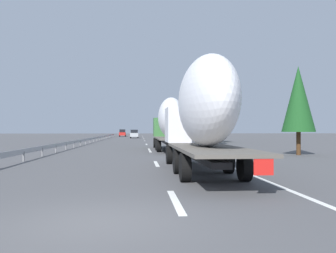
# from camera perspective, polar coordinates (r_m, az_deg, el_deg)

# --- Properties ---
(ground_plane) EXTENTS (260.00, 260.00, 0.00)m
(ground_plane) POSITION_cam_1_polar(r_m,az_deg,el_deg) (47.32, -5.70, -2.79)
(ground_plane) COLOR #4C4C4F
(lane_stripe_0) EXTENTS (3.20, 0.20, 0.01)m
(lane_stripe_0) POSITION_cam_1_polar(r_m,az_deg,el_deg) (9.51, 1.23, -11.92)
(lane_stripe_0) COLOR white
(lane_stripe_0) RESTS_ON ground_plane
(lane_stripe_1) EXTENTS (3.20, 0.20, 0.01)m
(lane_stripe_1) POSITION_cam_1_polar(r_m,az_deg,el_deg) (19.69, -1.88, -6.00)
(lane_stripe_1) COLOR white
(lane_stripe_1) RESTS_ON ground_plane
(lane_stripe_2) EXTENTS (3.20, 0.20, 0.01)m
(lane_stripe_2) POSITION_cam_1_polar(r_m,az_deg,el_deg) (30.98, -2.90, -4.00)
(lane_stripe_2) COLOR white
(lane_stripe_2) RESTS_ON ground_plane
(lane_stripe_3) EXTENTS (3.20, 0.20, 0.01)m
(lane_stripe_3) POSITION_cam_1_polar(r_m,az_deg,el_deg) (33.85, -3.05, -3.70)
(lane_stripe_3) COLOR white
(lane_stripe_3) RESTS_ON ground_plane
(lane_stripe_4) EXTENTS (3.20, 0.20, 0.01)m
(lane_stripe_4) POSITION_cam_1_polar(r_m,az_deg,el_deg) (45.65, -3.48, -2.87)
(lane_stripe_4) COLOR white
(lane_stripe_4) RESTS_ON ground_plane
(lane_stripe_5) EXTENTS (3.20, 0.20, 0.01)m
(lane_stripe_5) POSITION_cam_1_polar(r_m,az_deg,el_deg) (60.07, -3.77, -2.31)
(lane_stripe_5) COLOR white
(lane_stripe_5) RESTS_ON ground_plane
(lane_stripe_6) EXTENTS (3.20, 0.20, 0.01)m
(lane_stripe_6) POSITION_cam_1_polar(r_m,az_deg,el_deg) (61.32, -3.78, -2.27)
(lane_stripe_6) COLOR white
(lane_stripe_6) RESTS_ON ground_plane
(lane_stripe_7) EXTENTS (3.20, 0.20, 0.01)m
(lane_stripe_7) POSITION_cam_1_polar(r_m,az_deg,el_deg) (73.12, -3.93, -1.99)
(lane_stripe_7) COLOR white
(lane_stripe_7) RESTS_ON ground_plane
(lane_stripe_8) EXTENTS (3.20, 0.20, 0.01)m
(lane_stripe_8) POSITION_cam_1_polar(r_m,az_deg,el_deg) (88.17, -4.06, -1.73)
(lane_stripe_8) COLOR white
(lane_stripe_8) RESTS_ON ground_plane
(lane_stripe_9) EXTENTS (3.20, 0.20, 0.01)m
(lane_stripe_9) POSITION_cam_1_polar(r_m,az_deg,el_deg) (101.78, -4.14, -1.57)
(lane_stripe_9) COLOR white
(lane_stripe_9) RESTS_ON ground_plane
(edge_line_right) EXTENTS (110.00, 0.20, 0.01)m
(edge_line_right) POSITION_cam_1_polar(r_m,az_deg,el_deg) (52.52, 0.41, -2.57)
(edge_line_right) COLOR white
(edge_line_right) RESTS_ON ground_plane
(truck_lead) EXTENTS (13.39, 2.55, 4.67)m
(truck_lead) POSITION_cam_1_polar(r_m,az_deg,el_deg) (32.09, 0.25, 0.72)
(truck_lead) COLOR #387038
(truck_lead) RESTS_ON ground_plane
(truck_trailing) EXTENTS (12.27, 2.55, 4.89)m
(truck_trailing) POSITION_cam_1_polar(r_m,az_deg,el_deg) (15.51, 5.58, 2.51)
(truck_trailing) COLOR silver
(truck_trailing) RESTS_ON ground_plane
(car_red_compact) EXTENTS (4.04, 1.77, 1.97)m
(car_red_compact) POSITION_cam_1_polar(r_m,az_deg,el_deg) (98.35, -7.32, -1.04)
(car_red_compact) COLOR red
(car_red_compact) RESTS_ON ground_plane
(car_silver_hatch) EXTENTS (4.35, 1.80, 1.88)m
(car_silver_hatch) POSITION_cam_1_polar(r_m,az_deg,el_deg) (79.54, -5.44, -1.19)
(car_silver_hatch) COLOR #ADB2B7
(car_silver_hatch) RESTS_ON ground_plane
(road_sign) EXTENTS (0.10, 0.90, 3.22)m
(road_sign) POSITION_cam_1_polar(r_m,az_deg,el_deg) (55.70, 1.36, -0.16)
(road_sign) COLOR gray
(road_sign) RESTS_ON ground_plane
(tree_0) EXTENTS (3.78, 3.78, 6.75)m
(tree_0) POSITION_cam_1_polar(r_m,az_deg,el_deg) (75.24, 2.92, 1.25)
(tree_0) COLOR #472D19
(tree_0) RESTS_ON ground_plane
(tree_1) EXTENTS (3.36, 3.36, 5.46)m
(tree_1) POSITION_cam_1_polar(r_m,az_deg,el_deg) (57.71, 6.06, 1.26)
(tree_1) COLOR #472D19
(tree_1) RESTS_ON ground_plane
(tree_2) EXTENTS (2.44, 2.44, 6.64)m
(tree_2) POSITION_cam_1_polar(r_m,az_deg,el_deg) (28.16, 20.22, 4.15)
(tree_2) COLOR #472D19
(tree_2) RESTS_ON ground_plane
(tree_3) EXTENTS (3.86, 3.86, 7.76)m
(tree_3) POSITION_cam_1_polar(r_m,az_deg,el_deg) (83.95, 3.64, 1.48)
(tree_3) COLOR #472D19
(tree_3) RESTS_ON ground_plane
(tree_4) EXTENTS (2.49, 2.49, 5.30)m
(tree_4) POSITION_cam_1_polar(r_m,az_deg,el_deg) (46.74, 7.60, 1.43)
(tree_4) COLOR #472D19
(tree_4) RESTS_ON ground_plane
(tree_5) EXTENTS (3.96, 3.96, 5.48)m
(tree_5) POSITION_cam_1_polar(r_m,az_deg,el_deg) (54.54, 7.86, 1.33)
(tree_5) COLOR #472D19
(tree_5) RESTS_ON ground_plane
(guardrail_median) EXTENTS (94.00, 0.10, 0.76)m
(guardrail_median) POSITION_cam_1_polar(r_m,az_deg,el_deg) (50.76, -12.43, -1.98)
(guardrail_median) COLOR #9EA0A5
(guardrail_median) RESTS_ON ground_plane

